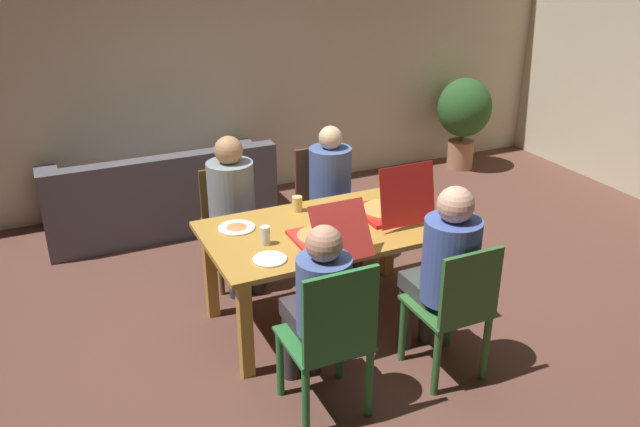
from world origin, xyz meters
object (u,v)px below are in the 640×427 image
at_px(person_1, 233,199).
at_px(potted_plant, 464,113).
at_px(chair_0, 325,200).
at_px(pizza_box_1, 325,236).
at_px(plate_1, 270,259).
at_px(chair_1, 229,217).
at_px(pizza_box_0, 391,208).
at_px(plate_0, 237,227).
at_px(dining_table, 326,241).
at_px(chair_3, 331,338).
at_px(drinking_glass_1, 265,236).
at_px(person_0, 333,185).
at_px(drinking_glass_0, 297,204).
at_px(couch, 160,199).
at_px(person_3, 319,299).
at_px(person_2, 445,263).
at_px(chair_2, 455,309).

xyz_separation_m(person_1, potted_plant, (3.19, 1.44, -0.05)).
bearing_deg(chair_0, pizza_box_1, -115.26).
xyz_separation_m(person_1, plate_1, (-0.11, -1.07, 0.02)).
distance_m(chair_1, pizza_box_1, 1.20).
bearing_deg(pizza_box_0, pizza_box_1, -162.07).
bearing_deg(plate_0, pizza_box_0, -13.50).
distance_m(dining_table, chair_3, 1.02).
bearing_deg(potted_plant, drinking_glass_1, -144.79).
xyz_separation_m(chair_3, potted_plant, (3.19, 3.15, 0.13)).
relative_size(pizza_box_0, plate_1, 2.33).
relative_size(person_0, drinking_glass_1, 9.34).
relative_size(drinking_glass_0, couch, 0.05).
bearing_deg(person_3, pizza_box_0, 39.66).
xyz_separation_m(pizza_box_0, pizza_box_1, (-0.60, -0.19, -0.01)).
bearing_deg(couch, potted_plant, 2.79).
relative_size(chair_1, pizza_box_0, 1.77).
height_order(chair_3, potted_plant, potted_plant).
height_order(chair_0, pizza_box_0, pizza_box_0).
bearing_deg(person_3, potted_plant, 43.16).
bearing_deg(potted_plant, person_0, -148.21).
bearing_deg(chair_1, person_1, -90.00).
relative_size(person_1, couch, 0.58).
distance_m(chair_1, person_1, 0.25).
bearing_deg(couch, drinking_glass_0, -68.98).
relative_size(person_0, person_3, 1.00).
xyz_separation_m(pizza_box_1, plate_1, (-0.41, -0.07, -0.04)).
bearing_deg(potted_plant, pizza_box_0, -135.56).
bearing_deg(chair_0, person_3, -116.40).
distance_m(chair_1, potted_plant, 3.44).
distance_m(chair_0, potted_plant, 2.71).
distance_m(chair_0, couch, 1.64).
height_order(pizza_box_1, drinking_glass_0, pizza_box_1).
bearing_deg(plate_1, person_1, 84.21).
distance_m(person_0, plate_1, 1.40).
bearing_deg(couch, person_1, -75.76).
height_order(person_1, drinking_glass_1, person_1).
relative_size(person_0, pizza_box_0, 2.36).
relative_size(pizza_box_1, drinking_glass_0, 5.13).
height_order(pizza_box_0, couch, pizza_box_0).
height_order(person_0, plate_1, person_0).
distance_m(chair_0, chair_3, 2.01).
xyz_separation_m(chair_3, plate_1, (-0.11, 0.65, 0.20)).
xyz_separation_m(chair_0, plate_0, (-0.98, -0.67, 0.23)).
bearing_deg(plate_1, person_2, -28.51).
bearing_deg(couch, chair_0, -44.96).
xyz_separation_m(person_2, pizza_box_0, (0.08, 0.77, 0.04)).
bearing_deg(person_3, pizza_box_1, 61.36).
xyz_separation_m(drinking_glass_0, potted_plant, (2.85, 1.89, -0.12)).
bearing_deg(chair_3, chair_2, 0.13).
distance_m(chair_1, person_3, 1.70).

